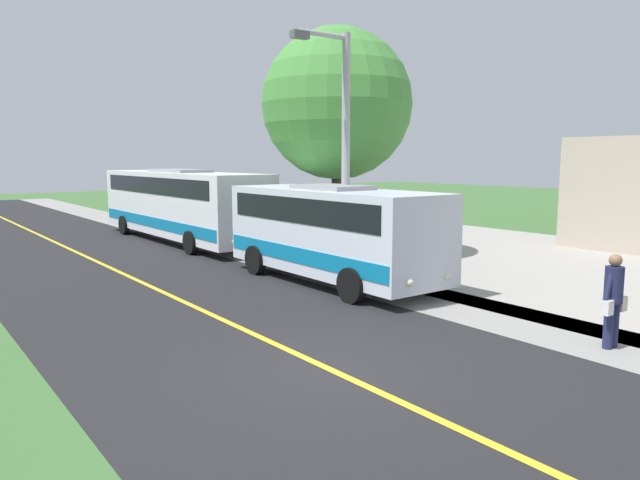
{
  "coord_description": "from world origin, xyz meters",
  "views": [
    {
      "loc": [
        5.92,
        7.72,
        3.56
      ],
      "look_at": [
        -3.5,
        -4.88,
        1.4
      ],
      "focal_mm": 33.16,
      "sensor_mm": 36.0,
      "label": 1
    }
  ],
  "objects_px": {
    "transit_bus_rear": "(180,202)",
    "shuttle_bus_front": "(332,229)",
    "tree_curbside": "(337,104)",
    "pedestrian_with_bags": "(613,298)",
    "street_light_pole": "(342,146)"
  },
  "relations": [
    {
      "from": "transit_bus_rear",
      "to": "street_light_pole",
      "type": "distance_m",
      "value": 11.02
    },
    {
      "from": "shuttle_bus_front",
      "to": "tree_curbside",
      "type": "relative_size",
      "value": 0.94
    },
    {
      "from": "shuttle_bus_front",
      "to": "transit_bus_rear",
      "type": "height_order",
      "value": "transit_bus_rear"
    },
    {
      "from": "shuttle_bus_front",
      "to": "pedestrian_with_bags",
      "type": "bearing_deg",
      "value": 93.55
    },
    {
      "from": "transit_bus_rear",
      "to": "pedestrian_with_bags",
      "type": "bearing_deg",
      "value": 91.37
    },
    {
      "from": "pedestrian_with_bags",
      "to": "street_light_pole",
      "type": "relative_size",
      "value": 0.25
    },
    {
      "from": "shuttle_bus_front",
      "to": "pedestrian_with_bags",
      "type": "relative_size",
      "value": 4.23
    },
    {
      "from": "transit_bus_rear",
      "to": "shuttle_bus_front",
      "type": "bearing_deg",
      "value": 89.76
    },
    {
      "from": "street_light_pole",
      "to": "shuttle_bus_front",
      "type": "bearing_deg",
      "value": 1.09
    },
    {
      "from": "tree_curbside",
      "to": "transit_bus_rear",
      "type": "bearing_deg",
      "value": -68.77
    },
    {
      "from": "pedestrian_with_bags",
      "to": "shuttle_bus_front",
      "type": "bearing_deg",
      "value": -86.45
    },
    {
      "from": "pedestrian_with_bags",
      "to": "street_light_pole",
      "type": "distance_m",
      "value": 8.52
    },
    {
      "from": "tree_curbside",
      "to": "shuttle_bus_front",
      "type": "bearing_deg",
      "value": 50.08
    },
    {
      "from": "shuttle_bus_front",
      "to": "tree_curbside",
      "type": "xyz_separation_m",
      "value": [
        -2.89,
        -3.46,
        3.93
      ]
    },
    {
      "from": "street_light_pole",
      "to": "tree_curbside",
      "type": "relative_size",
      "value": 0.87
    }
  ]
}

